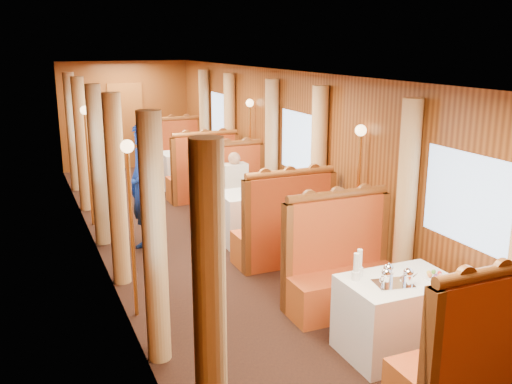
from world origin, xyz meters
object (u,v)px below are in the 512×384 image
banquette_mid_fwd (284,234)px  teapot_left (386,279)px  rose_vase_mid (257,181)px  rose_vase_far (189,144)px  banquette_mid_aft (231,197)px  banquette_far_fwd (203,178)px  fruit_plate (435,276)px  banquette_near_fwd (476,365)px  passenger (235,181)px  table_near (397,316)px  banquette_far_aft (175,159)px  banquette_near_aft (342,273)px  table_far (188,170)px  teapot_back (388,274)px  steward (145,188)px  table_mid (255,217)px  tea_tray (393,284)px  teapot_right (408,279)px

banquette_mid_fwd → teapot_left: banquette_mid_fwd is taller
rose_vase_mid → rose_vase_far: (0.00, 3.50, 0.00)m
banquette_mid_aft → banquette_far_fwd: bearing=90.0°
fruit_plate → rose_vase_mid: bearing=94.7°
banquette_near_fwd → banquette_mid_fwd: bearing=90.0°
passenger → fruit_plate: bearing=-85.7°
table_near → banquette_far_aft: (0.00, 8.01, 0.05)m
banquette_near_aft → table_far: 5.99m
teapot_back → steward: 3.95m
banquette_mid_fwd → banquette_mid_aft: bearing=90.0°
table_mid → banquette_near_fwd: bearing=-90.0°
banquette_far_aft → rose_vase_far: size_ratio=3.72×
banquette_near_fwd → passenger: size_ratio=1.76×
tea_tray → banquette_near_aft: bearing=83.2°
banquette_near_fwd → tea_tray: size_ratio=3.94×
steward → teapot_back: bearing=9.6°
teapot_back → banquette_mid_aft: bearing=63.7°
teapot_right → steward: steward is taller
table_mid → rose_vase_far: 3.52m
banquette_far_fwd → rose_vase_mid: 2.56m
table_mid → teapot_left: teapot_left is taller
banquette_near_fwd → fruit_plate: banquette_near_fwd is taller
table_far → steward: 3.71m
banquette_mid_aft → fruit_plate: bearing=-85.9°
table_mid → rose_vase_far: size_ratio=2.92×
passenger → rose_vase_far: bearing=89.2°
teapot_right → rose_vase_mid: size_ratio=0.44×
table_mid → passenger: passenger is taller
banquette_mid_fwd → teapot_left: bearing=-94.6°
teapot_right → table_mid: bearing=91.2°
banquette_mid_fwd → rose_vase_mid: size_ratio=3.72×
table_near → table_far: bearing=90.0°
banquette_far_fwd → fruit_plate: bearing=-86.9°
banquette_mid_aft → teapot_left: bearing=-92.6°
banquette_mid_aft → banquette_near_fwd: bearing=-90.0°
banquette_far_fwd → rose_vase_far: bearing=87.9°
teapot_back → teapot_left: bearing=-158.0°
teapot_left → fruit_plate: 0.54m
teapot_right → table_far: bearing=91.4°
table_mid → banquette_mid_aft: banquette_mid_aft is taller
tea_tray → passenger: (0.13, 4.37, -0.02)m
table_far → rose_vase_mid: rose_vase_mid is taller
table_mid → banquette_far_fwd: bearing=90.0°
banquette_near_fwd → rose_vase_mid: 4.52m
table_near → banquette_near_aft: bearing=90.0°
tea_tray → teapot_back: teapot_back is taller
fruit_plate → teapot_left: bearing=176.9°
fruit_plate → rose_vase_mid: (-0.29, 3.57, 0.16)m
rose_vase_mid → passenger: 0.85m
teapot_right → fruit_plate: (0.35, 0.05, -0.05)m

